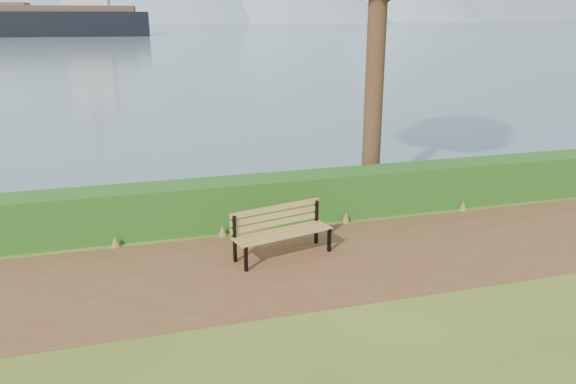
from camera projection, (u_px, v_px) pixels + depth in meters
name	position (u px, v px, depth m)	size (l,w,h in m)	color
ground	(304.00, 271.00, 9.89)	(140.00, 140.00, 0.00)	#435518
path	(299.00, 264.00, 10.16)	(40.00, 3.40, 0.01)	brown
hedge	(268.00, 200.00, 12.12)	(32.00, 0.85, 1.00)	#194F16
water	(125.00, 26.00, 248.13)	(700.00, 510.00, 0.00)	#405A67
bench	(280.00, 228.00, 10.40)	(1.95, 0.97, 0.94)	black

